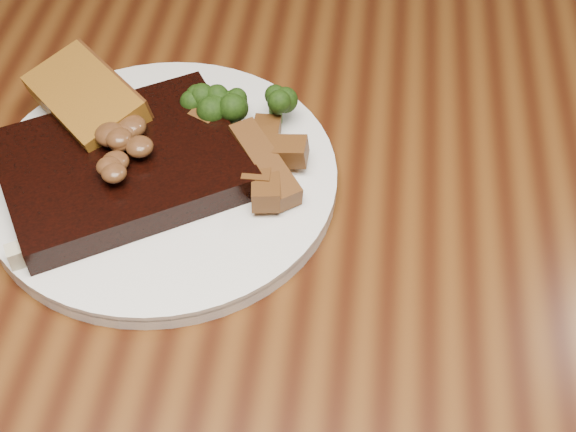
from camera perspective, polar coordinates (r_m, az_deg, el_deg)
name	(u,v)px	position (r m, az deg, el deg)	size (l,w,h in m)	color
dining_table	(292,301)	(0.72, 0.30, -6.08)	(1.60, 0.90, 0.75)	#4F2A0F
chair_far	(211,80)	(1.28, -5.50, 9.59)	(0.42, 0.42, 0.81)	black
plate	(164,180)	(0.69, -8.84, 2.55)	(0.29, 0.29, 0.01)	white
steak	(123,166)	(0.67, -11.66, 3.49)	(0.19, 0.15, 0.03)	black
steak_bone	(102,231)	(0.64, -13.06, -1.03)	(0.14, 0.01, 0.02)	#C1B896
mushroom_pile	(119,137)	(0.66, -11.96, 5.48)	(0.08, 0.08, 0.03)	#59321C
garlic_bread	(90,117)	(0.73, -13.91, 6.87)	(0.11, 0.06, 0.02)	#975B1B
potato_wedges	(226,156)	(0.67, -4.44, 4.30)	(0.11, 0.11, 0.02)	brown
broccoli_cluster	(238,107)	(0.71, -3.55, 7.73)	(0.07, 0.07, 0.04)	#1F3B0D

